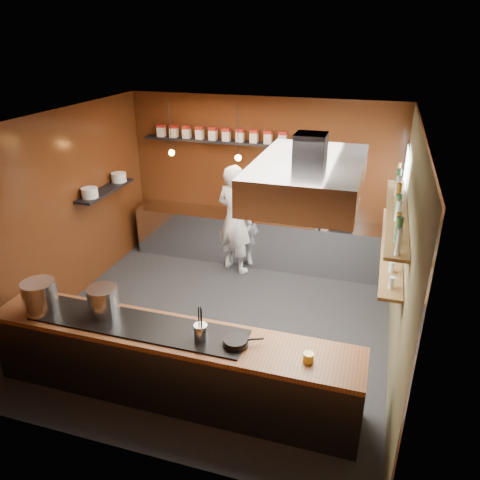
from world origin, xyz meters
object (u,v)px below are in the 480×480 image
at_px(stockpot_small, 103,301).
at_px(espresso_machine, 341,216).
at_px(stockpot_large, 40,297).
at_px(extractor_hood, 309,177).
at_px(chef, 235,219).

distance_m(stockpot_small, espresso_machine, 4.39).
bearing_deg(stockpot_large, extractor_hood, 23.63).
bearing_deg(chef, extractor_hood, 149.22).
xyz_separation_m(extractor_hood, espresso_machine, (0.23, 2.56, -1.42)).
xyz_separation_m(stockpot_small, chef, (0.61, 3.23, -0.12)).
xyz_separation_m(extractor_hood, stockpot_small, (-2.18, -1.11, -1.39)).
distance_m(extractor_hood, chef, 3.04).
height_order(espresso_machine, chef, chef).
height_order(stockpot_large, stockpot_small, stockpot_large).
relative_size(extractor_hood, stockpot_large, 5.01).
bearing_deg(extractor_hood, stockpot_small, -153.02).
xyz_separation_m(espresso_machine, chef, (-1.80, -0.44, -0.10)).
relative_size(extractor_hood, stockpot_small, 5.51).
bearing_deg(extractor_hood, chef, 126.53).
xyz_separation_m(extractor_hood, chef, (-1.57, 2.12, -1.52)).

